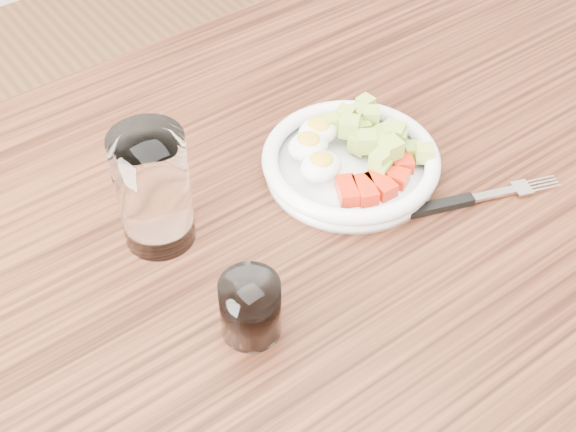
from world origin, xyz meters
name	(u,v)px	position (x,y,z in m)	size (l,w,h in m)	color
dining_table	(299,289)	(0.00, 0.00, 0.67)	(1.50, 0.90, 0.77)	brown
bowl	(350,159)	(0.12, 0.05, 0.79)	(0.22, 0.22, 0.06)	white
fork	(455,203)	(0.18, -0.07, 0.78)	(0.22, 0.09, 0.01)	black
water_glass	(153,190)	(-0.13, 0.10, 0.84)	(0.08, 0.08, 0.15)	white
coffee_glass	(250,308)	(-0.12, -0.08, 0.81)	(0.06, 0.06, 0.07)	white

